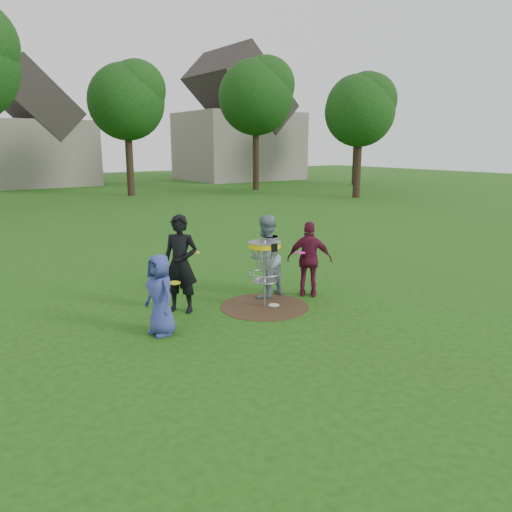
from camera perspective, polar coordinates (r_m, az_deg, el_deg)
ground at (r=10.19m, az=0.96°, el=-5.80°), size 100.00×100.00×0.00m
dirt_patch at (r=10.19m, az=0.96°, el=-5.78°), size 1.80×1.80×0.01m
player_blue at (r=8.71m, az=-10.89°, el=-4.37°), size 0.53×0.75×1.42m
player_black at (r=9.77m, az=-8.63°, el=-0.91°), size 0.81×0.83×1.92m
player_grey at (r=10.61m, az=1.09°, el=-0.06°), size 1.00×0.86×1.78m
player_maroon at (r=10.75m, az=6.13°, el=-0.38°), size 0.97×0.95×1.63m
disc_on_grass at (r=10.25m, az=2.06°, el=-5.64°), size 0.22×0.22×0.02m
disc_golf_basket at (r=9.91m, az=0.99°, el=-0.20°), size 0.66×0.67×1.38m
held_discs at (r=9.78m, az=-2.20°, el=-0.30°), size 3.22×0.97×0.32m
tree_row at (r=29.31m, az=-23.68°, el=17.50°), size 51.20×17.42×9.90m
house_row at (r=42.23m, az=-20.96°, el=13.12°), size 44.50×10.65×11.62m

